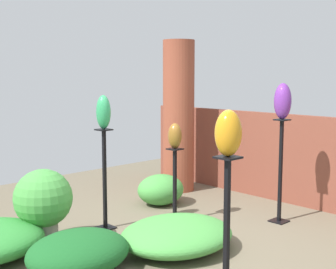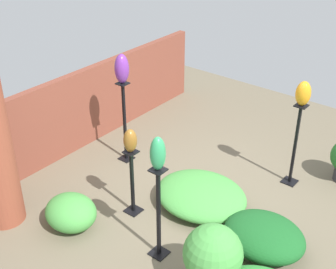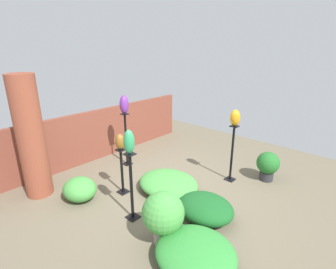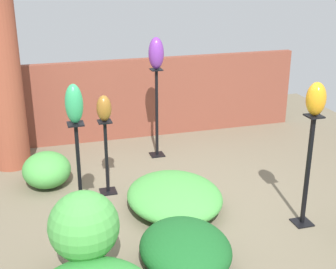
{
  "view_description": "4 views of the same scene",
  "coord_description": "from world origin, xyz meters",
  "px_view_note": "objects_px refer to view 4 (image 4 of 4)",
  "views": [
    {
      "loc": [
        3.37,
        -3.29,
        1.83
      ],
      "look_at": [
        -0.2,
        0.09,
        1.19
      ],
      "focal_mm": 50.0,
      "sensor_mm": 36.0,
      "label": 1
    },
    {
      "loc": [
        -4.17,
        -2.77,
        3.94
      ],
      "look_at": [
        -0.29,
        0.33,
        1.12
      ],
      "focal_mm": 50.0,
      "sensor_mm": 36.0,
      "label": 2
    },
    {
      "loc": [
        -3.41,
        -3.13,
        2.83
      ],
      "look_at": [
        0.04,
        0.04,
        1.19
      ],
      "focal_mm": 28.0,
      "sensor_mm": 36.0,
      "label": 3
    },
    {
      "loc": [
        -1.39,
        -4.52,
        2.68
      ],
      "look_at": [
        -0.02,
        0.13,
        0.87
      ],
      "focal_mm": 50.0,
      "sensor_mm": 36.0,
      "label": 4
    }
  ],
  "objects_px": {
    "pedestal_bronze": "(107,161)",
    "art_vase_bronze": "(104,108)",
    "pedestal_amber": "(307,176)",
    "art_vase_amber": "(316,99)",
    "pedestal_jade": "(80,183)",
    "art_vase_violet": "(156,53)",
    "pedestal_violet": "(157,117)",
    "potted_plant_walkway_edge": "(84,229)",
    "brick_pillar": "(3,83)",
    "art_vase_jade": "(74,104)"
  },
  "relations": [
    {
      "from": "pedestal_bronze",
      "to": "art_vase_bronze",
      "type": "height_order",
      "value": "art_vase_bronze"
    },
    {
      "from": "pedestal_amber",
      "to": "art_vase_amber",
      "type": "distance_m",
      "value": 0.84
    },
    {
      "from": "pedestal_jade",
      "to": "art_vase_violet",
      "type": "xyz_separation_m",
      "value": [
        1.28,
        1.72,
        0.95
      ]
    },
    {
      "from": "pedestal_jade",
      "to": "art_vase_amber",
      "type": "height_order",
      "value": "art_vase_amber"
    },
    {
      "from": "pedestal_violet",
      "to": "potted_plant_walkway_edge",
      "type": "distance_m",
      "value": 2.83
    },
    {
      "from": "brick_pillar",
      "to": "art_vase_bronze",
      "type": "xyz_separation_m",
      "value": [
        1.13,
        -1.19,
        -0.09
      ]
    },
    {
      "from": "art_vase_jade",
      "to": "potted_plant_walkway_edge",
      "type": "xyz_separation_m",
      "value": [
        -0.05,
        -0.77,
        -0.92
      ]
    },
    {
      "from": "art_vase_amber",
      "to": "pedestal_bronze",
      "type": "bearing_deg",
      "value": 145.21
    },
    {
      "from": "brick_pillar",
      "to": "art_vase_amber",
      "type": "distance_m",
      "value": 3.94
    },
    {
      "from": "pedestal_bronze",
      "to": "potted_plant_walkway_edge",
      "type": "xyz_separation_m",
      "value": [
        -0.45,
        -1.54,
        0.05
      ]
    },
    {
      "from": "pedestal_amber",
      "to": "pedestal_violet",
      "type": "bearing_deg",
      "value": 114.11
    },
    {
      "from": "pedestal_bronze",
      "to": "pedestal_violet",
      "type": "relative_size",
      "value": 0.72
    },
    {
      "from": "potted_plant_walkway_edge",
      "to": "pedestal_bronze",
      "type": "bearing_deg",
      "value": 73.64
    },
    {
      "from": "pedestal_jade",
      "to": "pedestal_violet",
      "type": "distance_m",
      "value": 2.14
    },
    {
      "from": "pedestal_amber",
      "to": "art_vase_jade",
      "type": "relative_size",
      "value": 3.14
    },
    {
      "from": "pedestal_bronze",
      "to": "pedestal_jade",
      "type": "xyz_separation_m",
      "value": [
        -0.4,
        -0.77,
        0.13
      ]
    },
    {
      "from": "pedestal_violet",
      "to": "art_vase_violet",
      "type": "bearing_deg",
      "value": -90.0
    },
    {
      "from": "pedestal_violet",
      "to": "art_vase_amber",
      "type": "height_order",
      "value": "art_vase_amber"
    },
    {
      "from": "art_vase_jade",
      "to": "potted_plant_walkway_edge",
      "type": "height_order",
      "value": "art_vase_jade"
    },
    {
      "from": "pedestal_violet",
      "to": "potted_plant_walkway_edge",
      "type": "xyz_separation_m",
      "value": [
        -1.33,
        -2.49,
        -0.12
      ]
    },
    {
      "from": "brick_pillar",
      "to": "pedestal_violet",
      "type": "distance_m",
      "value": 2.11
    },
    {
      "from": "pedestal_jade",
      "to": "potted_plant_walkway_edge",
      "type": "height_order",
      "value": "pedestal_jade"
    },
    {
      "from": "art_vase_violet",
      "to": "pedestal_jade",
      "type": "bearing_deg",
      "value": -126.68
    },
    {
      "from": "pedestal_jade",
      "to": "art_vase_violet",
      "type": "bearing_deg",
      "value": 53.32
    },
    {
      "from": "art_vase_amber",
      "to": "potted_plant_walkway_edge",
      "type": "height_order",
      "value": "art_vase_amber"
    },
    {
      "from": "art_vase_jade",
      "to": "potted_plant_walkway_edge",
      "type": "distance_m",
      "value": 1.2
    },
    {
      "from": "pedestal_jade",
      "to": "art_vase_amber",
      "type": "bearing_deg",
      "value": -13.53
    },
    {
      "from": "brick_pillar",
      "to": "pedestal_jade",
      "type": "bearing_deg",
      "value": -69.32
    },
    {
      "from": "art_vase_violet",
      "to": "art_vase_amber",
      "type": "bearing_deg",
      "value": -65.89
    },
    {
      "from": "art_vase_bronze",
      "to": "pedestal_jade",
      "type": "bearing_deg",
      "value": -117.33
    },
    {
      "from": "pedestal_jade",
      "to": "art_vase_jade",
      "type": "height_order",
      "value": "art_vase_jade"
    },
    {
      "from": "pedestal_jade",
      "to": "art_vase_jade",
      "type": "xyz_separation_m",
      "value": [
        0.0,
        0.0,
        0.84
      ]
    },
    {
      "from": "art_vase_amber",
      "to": "art_vase_violet",
      "type": "xyz_separation_m",
      "value": [
        -1.02,
        2.27,
        0.1
      ]
    },
    {
      "from": "pedestal_bronze",
      "to": "pedestal_amber",
      "type": "distance_m",
      "value": 2.32
    },
    {
      "from": "brick_pillar",
      "to": "pedestal_bronze",
      "type": "relative_size",
      "value": 2.53
    },
    {
      "from": "potted_plant_walkway_edge",
      "to": "art_vase_violet",
      "type": "bearing_deg",
      "value": 61.8
    },
    {
      "from": "pedestal_amber",
      "to": "pedestal_violet",
      "type": "distance_m",
      "value": 2.49
    },
    {
      "from": "pedestal_violet",
      "to": "art_vase_jade",
      "type": "distance_m",
      "value": 2.29
    },
    {
      "from": "pedestal_amber",
      "to": "art_vase_violet",
      "type": "distance_m",
      "value": 2.66
    },
    {
      "from": "art_vase_violet",
      "to": "pedestal_violet",
      "type": "bearing_deg",
      "value": 90.0
    },
    {
      "from": "art_vase_jade",
      "to": "art_vase_violet",
      "type": "relative_size",
      "value": 0.9
    },
    {
      "from": "brick_pillar",
      "to": "art_vase_violet",
      "type": "relative_size",
      "value": 5.37
    },
    {
      "from": "art_vase_jade",
      "to": "art_vase_amber",
      "type": "xyz_separation_m",
      "value": [
        2.3,
        -0.55,
        0.01
      ]
    },
    {
      "from": "pedestal_amber",
      "to": "pedestal_violet",
      "type": "relative_size",
      "value": 0.96
    },
    {
      "from": "brick_pillar",
      "to": "pedestal_amber",
      "type": "relative_size",
      "value": 1.9
    },
    {
      "from": "art_vase_amber",
      "to": "pedestal_jade",
      "type": "bearing_deg",
      "value": 166.47
    },
    {
      "from": "pedestal_violet",
      "to": "art_vase_violet",
      "type": "distance_m",
      "value": 0.91
    },
    {
      "from": "pedestal_bronze",
      "to": "pedestal_violet",
      "type": "xyz_separation_m",
      "value": [
        0.88,
        0.95,
        0.17
      ]
    },
    {
      "from": "art_vase_amber",
      "to": "art_vase_jade",
      "type": "bearing_deg",
      "value": 166.47
    },
    {
      "from": "pedestal_amber",
      "to": "potted_plant_walkway_edge",
      "type": "relative_size",
      "value": 1.51
    }
  ]
}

